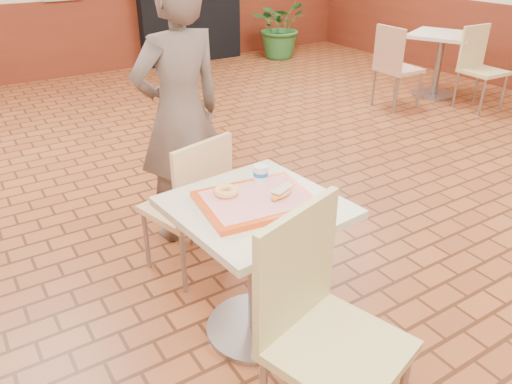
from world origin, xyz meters
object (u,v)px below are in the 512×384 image
long_john_donut (281,193)px  chair_second_left (395,63)px  ring_donut (226,191)px  serving_tray (256,201)px  potted_plant (280,25)px  chair_main_back (192,201)px  second_table (440,54)px  customer (180,115)px  chair_second_front (479,63)px  main_table (256,249)px  chair_main_front (321,322)px  paper_cup (261,174)px

long_john_donut → chair_second_left: bearing=36.1°
ring_donut → chair_second_left: 3.99m
serving_tray → potted_plant: bearing=54.2°
chair_main_back → second_table: chair_main_back is taller
customer → ring_donut: bearing=71.2°
chair_second_front → potted_plant: 3.32m
main_table → second_table: second_table is taller
chair_main_front → second_table: 5.07m
chair_second_front → customer: bearing=-167.8°
customer → main_table: bearing=77.5°
chair_main_back → potted_plant: (3.67, 4.43, 0.01)m
chair_main_back → second_table: (4.11, 1.69, 0.02)m
chair_main_back → paper_cup: chair_main_back is taller
main_table → potted_plant: (3.64, 5.05, -0.00)m
chair_second_front → second_table: bearing=91.1°
customer → second_table: 4.16m
main_table → serving_tray: serving_tray is taller
second_table → potted_plant: size_ratio=0.75×
main_table → chair_main_back: chair_main_back is taller
serving_tray → second_table: serving_tray is taller
chair_main_front → second_table: bearing=18.3°
customer → chair_second_left: 3.36m
serving_tray → chair_second_left: size_ratio=0.54×
ring_donut → second_table: size_ratio=0.15×
chair_second_left → second_table: bearing=-84.9°
chair_main_front → long_john_donut: chair_main_front is taller
long_john_donut → chair_second_front: 4.36m
chair_main_back → ring_donut: chair_main_back is taller
chair_main_front → customer: size_ratio=0.59×
ring_donut → chair_second_left: bearing=32.7°
customer → second_table: (3.95, 1.24, -0.33)m
ring_donut → chair_second_left: (3.35, 2.15, -0.28)m
chair_main_front → chair_second_left: size_ratio=1.07×
customer → serving_tray: customer is taller
second_table → ring_donut: bearing=-152.2°
ring_donut → paper_cup: (0.20, 0.02, 0.03)m
serving_tray → paper_cup: bearing=49.7°
chair_second_left → chair_second_front: (0.81, -0.49, -0.01)m
second_table → long_john_donut: bearing=-149.4°
customer → second_table: customer is taller
customer → chair_second_front: 4.02m
chair_main_back → chair_second_left: 3.67m
customer → second_table: size_ratio=2.23×
chair_main_front → customer: bearing=66.2°
chair_main_front → long_john_donut: (0.19, 0.54, 0.24)m
chair_second_front → chair_main_back: bearing=-162.3°
main_table → second_table: bearing=29.5°
second_table → chair_second_front: 0.55m
chair_main_front → long_john_donut: bearing=54.0°
paper_cup → long_john_donut: bearing=-89.2°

